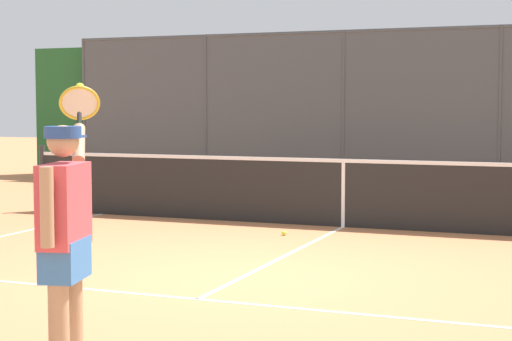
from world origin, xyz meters
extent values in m
plane|color=#C67A4C|center=(0.00, 0.00, 0.00)|extent=(60.00, 60.00, 0.00)
cube|color=white|center=(0.00, 1.04, 0.00)|extent=(6.13, 0.05, 0.01)
cube|color=white|center=(0.00, -1.36, 0.00)|extent=(0.05, 4.79, 0.01)
cylinder|color=#474C51|center=(-1.57, -9.40, 1.63)|extent=(0.07, 0.07, 3.27)
cylinder|color=#474C51|center=(1.57, -9.40, 1.63)|extent=(0.07, 0.07, 3.27)
cylinder|color=#474C51|center=(4.72, -9.40, 1.63)|extent=(0.07, 0.07, 3.27)
cylinder|color=#474C51|center=(7.87, -9.40, 1.63)|extent=(0.07, 0.07, 3.27)
cylinder|color=#474C51|center=(0.00, -9.40, 3.23)|extent=(15.74, 0.05, 0.05)
cube|color=#474C51|center=(0.00, -9.40, 1.63)|extent=(15.74, 0.02, 3.27)
cube|color=#235B2D|center=(0.00, -10.05, 1.54)|extent=(18.74, 0.90, 3.08)
cube|color=#ADADA8|center=(0.00, -9.22, 0.07)|extent=(16.74, 0.18, 0.15)
cylinder|color=#2D2D2D|center=(5.04, -3.76, 0.54)|extent=(0.09, 0.09, 1.07)
cube|color=black|center=(0.00, -3.76, 0.46)|extent=(10.00, 0.02, 0.91)
cube|color=white|center=(0.00, -3.76, 0.94)|extent=(10.00, 0.04, 0.05)
cube|color=white|center=(0.00, -3.76, 0.46)|extent=(0.05, 0.04, 0.91)
cylinder|color=tan|center=(-0.14, 3.33, 0.45)|extent=(0.13, 0.13, 0.73)
cylinder|color=tan|center=(-0.08, 3.09, 0.45)|extent=(0.13, 0.13, 0.73)
cube|color=#3D7AC6|center=(-0.11, 3.21, 0.74)|extent=(0.30, 0.42, 0.26)
cube|color=#DB4C56|center=(-0.11, 3.21, 1.08)|extent=(0.31, 0.49, 0.53)
cylinder|color=tan|center=(-0.17, 3.48, 1.10)|extent=(0.08, 0.08, 0.48)
cylinder|color=tan|center=(0.04, 2.81, 1.45)|extent=(0.26, 0.35, 0.28)
sphere|color=tan|center=(-0.11, 3.21, 1.49)|extent=(0.20, 0.20, 0.20)
cylinder|color=#284C93|center=(-0.11, 3.21, 1.54)|extent=(0.28, 0.28, 0.08)
cube|color=#284C93|center=(-0.08, 3.10, 1.51)|extent=(0.21, 0.22, 0.02)
cylinder|color=black|center=(0.16, 2.61, 1.60)|extent=(0.12, 0.16, 0.13)
torus|color=gold|center=(0.26, 2.45, 1.73)|extent=(0.35, 0.31, 0.26)
cylinder|color=silver|center=(0.26, 2.45, 1.73)|extent=(0.28, 0.25, 0.21)
sphere|color=#CCDB33|center=(0.36, 2.30, 1.84)|extent=(0.07, 0.07, 0.07)
sphere|color=#D6E042|center=(0.52, -2.72, 0.03)|extent=(0.07, 0.07, 0.07)
camera|label=1|loc=(-3.16, 7.70, 1.71)|focal=59.40mm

